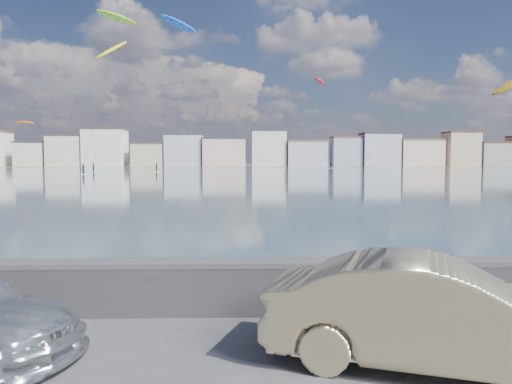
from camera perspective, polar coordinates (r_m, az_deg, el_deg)
ground at (r=7.04m, az=-7.73°, el=-20.44°), size 700.00×700.00×0.00m
bay_water at (r=97.93m, az=-2.02°, el=2.08°), size 500.00×177.00×0.00m
far_shore_strip at (r=206.41m, az=-1.80°, el=2.96°), size 500.00×60.00×0.00m
seawall at (r=9.40m, az=-5.98°, el=-10.43°), size 400.00×0.36×1.08m
far_buildings at (r=192.41m, az=-1.43°, el=4.70°), size 240.79×13.26×14.60m
car_champagne at (r=7.47m, az=19.79°, el=-12.95°), size 4.91×3.05×1.53m
kitesurfer_4 at (r=144.63m, az=-24.95°, el=7.11°), size 7.77×16.19×13.20m
kitesurfer_7 at (r=132.97m, az=-8.91°, el=18.30°), size 9.99×16.29×39.50m
kitesurfer_8 at (r=131.82m, az=-15.72°, el=18.50°), size 9.99×15.75×39.04m
kitesurfer_9 at (r=108.84m, az=-16.27°, el=15.05°), size 8.01×10.64×27.54m
kitesurfer_13 at (r=164.85m, az=7.34°, el=12.36°), size 6.45×12.03×29.01m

